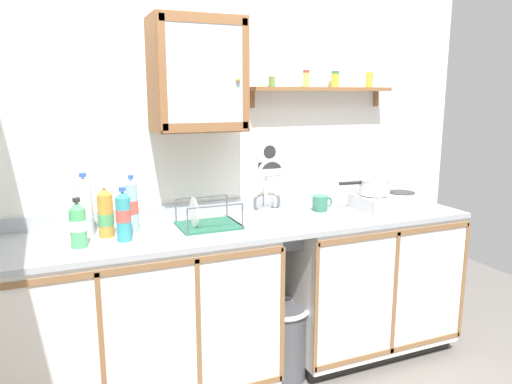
# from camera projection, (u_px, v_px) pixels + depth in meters

# --- Properties ---
(back_wall) EXTENTS (3.31, 0.07, 2.47)m
(back_wall) POSITION_uv_depth(u_px,v_px,m) (230.00, 162.00, 3.01)
(back_wall) COLOR silver
(back_wall) RESTS_ON ground
(lower_cabinet_run) EXTENTS (1.41, 0.62, 0.91)m
(lower_cabinet_run) POSITION_uv_depth(u_px,v_px,m) (141.00, 321.00, 2.62)
(lower_cabinet_run) COLOR black
(lower_cabinet_run) RESTS_ON ground
(lower_cabinet_run_right) EXTENTS (1.09, 0.62, 0.91)m
(lower_cabinet_run_right) POSITION_uv_depth(u_px,v_px,m) (364.00, 282.00, 3.17)
(lower_cabinet_run_right) COLOR black
(lower_cabinet_run_right) RESTS_ON ground
(countertop) EXTENTS (2.67, 0.64, 0.03)m
(countertop) POSITION_uv_depth(u_px,v_px,m) (251.00, 225.00, 2.77)
(countertop) COLOR #9EA3A8
(countertop) RESTS_ON lower_cabinet_run
(backsplash) EXTENTS (2.67, 0.02, 0.08)m
(backsplash) POSITION_uv_depth(u_px,v_px,m) (233.00, 205.00, 3.03)
(backsplash) COLOR #9EA3A8
(backsplash) RESTS_ON countertop
(sink) EXTENTS (0.53, 0.45, 0.48)m
(sink) POSITION_uv_depth(u_px,v_px,m) (276.00, 222.00, 2.88)
(sink) COLOR silver
(sink) RESTS_ON countertop
(hot_plate_stove) EXTENTS (0.44, 0.29, 0.09)m
(hot_plate_stove) POSITION_uv_depth(u_px,v_px,m) (389.00, 201.00, 3.12)
(hot_plate_stove) COLOR silver
(hot_plate_stove) RESTS_ON countertop
(saucepan) EXTENTS (0.34, 0.20, 0.10)m
(saucepan) POSITION_uv_depth(u_px,v_px,m) (374.00, 186.00, 3.07)
(saucepan) COLOR silver
(saucepan) RESTS_ON hot_plate_stove
(bottle_water_blue_0) EXTENTS (0.06, 0.06, 0.30)m
(bottle_water_blue_0) POSITION_uv_depth(u_px,v_px,m) (132.00, 206.00, 2.57)
(bottle_water_blue_0) COLOR #8CB7E0
(bottle_water_blue_0) RESTS_ON countertop
(bottle_juice_amber_1) EXTENTS (0.08, 0.08, 0.28)m
(bottle_juice_amber_1) POSITION_uv_depth(u_px,v_px,m) (106.00, 213.00, 2.48)
(bottle_juice_amber_1) COLOR gold
(bottle_juice_amber_1) RESTS_ON countertop
(bottle_soda_green_2) EXTENTS (0.08, 0.08, 0.24)m
(bottle_soda_green_2) POSITION_uv_depth(u_px,v_px,m) (78.00, 225.00, 2.31)
(bottle_soda_green_2) COLOR #4CB266
(bottle_soda_green_2) RESTS_ON countertop
(bottle_water_clear_3) EXTENTS (0.08, 0.08, 0.33)m
(bottle_water_clear_3) POSITION_uv_depth(u_px,v_px,m) (85.00, 207.00, 2.49)
(bottle_water_clear_3) COLOR silver
(bottle_water_clear_3) RESTS_ON countertop
(bottle_detergent_teal_4) EXTENTS (0.07, 0.07, 0.27)m
(bottle_detergent_teal_4) POSITION_uv_depth(u_px,v_px,m) (123.00, 216.00, 2.41)
(bottle_detergent_teal_4) COLOR teal
(bottle_detergent_teal_4) RESTS_ON countertop
(dish_rack) EXTENTS (0.33, 0.27, 0.17)m
(dish_rack) POSITION_uv_depth(u_px,v_px,m) (206.00, 222.00, 2.68)
(dish_rack) COLOR #26664C
(dish_rack) RESTS_ON countertop
(mug) EXTENTS (0.13, 0.09, 0.10)m
(mug) POSITION_uv_depth(u_px,v_px,m) (320.00, 203.00, 3.04)
(mug) COLOR #337259
(mug) RESTS_ON countertop
(wall_cabinet) EXTENTS (0.50, 0.33, 0.61)m
(wall_cabinet) POSITION_uv_depth(u_px,v_px,m) (197.00, 75.00, 2.65)
(wall_cabinet) COLOR brown
(spice_shelf) EXTENTS (0.96, 0.14, 0.23)m
(spice_shelf) POSITION_uv_depth(u_px,v_px,m) (323.00, 88.00, 3.06)
(spice_shelf) COLOR brown
(warning_sign) EXTENTS (0.19, 0.01, 0.24)m
(warning_sign) POSITION_uv_depth(u_px,v_px,m) (269.00, 157.00, 3.07)
(warning_sign) COLOR silver
(trash_bin) EXTENTS (0.32, 0.32, 0.45)m
(trash_bin) POSITION_uv_depth(u_px,v_px,m) (282.00, 340.00, 2.88)
(trash_bin) COLOR #4C4C51
(trash_bin) RESTS_ON ground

